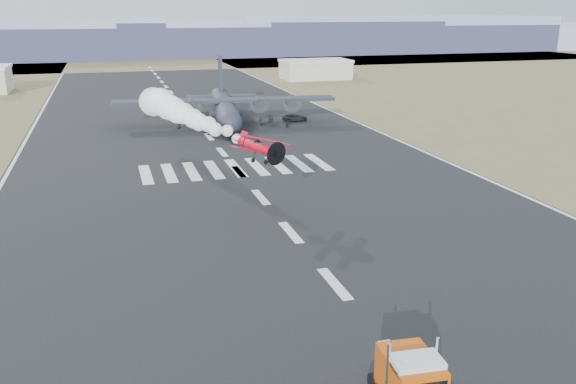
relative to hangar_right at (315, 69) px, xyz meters
name	(u,v)px	position (x,y,z in m)	size (l,w,h in m)	color
ground	(404,365)	(-46.00, -150.00, -3.01)	(500.00, 500.00, 0.00)	black
scrub_far	(145,62)	(-46.00, 80.00, -3.01)	(500.00, 80.00, 0.00)	brown
runway_markings	(222,152)	(-46.00, -90.00, -3.00)	(60.00, 260.00, 0.01)	silver
ridge_seg_d	(139,42)	(-46.00, 110.00, 3.49)	(150.00, 50.00, 13.00)	#898EAE
ridge_seg_e	(278,37)	(19.00, 110.00, 4.49)	(150.00, 50.00, 15.00)	#898EAE
ridge_seg_f	(401,34)	(84.00, 110.00, 5.49)	(150.00, 50.00, 17.00)	#898EAE
ridge_seg_g	(511,36)	(149.00, 110.00, 3.49)	(150.00, 50.00, 13.00)	#898EAE
hangar_right	(315,69)	(0.00, 0.00, 0.00)	(20.50, 12.50, 5.90)	#ACA999
aerobatic_biplane	(259,147)	(-47.42, -119.25, 4.15)	(6.70, 6.38, 3.59)	red
smoke_trail	(170,107)	(-53.59, -91.57, 4.40)	(9.52, 33.81, 4.34)	white
transport_aircraft	(225,107)	(-40.91, -65.94, 0.04)	(41.06, 33.70, 11.85)	#1F222F
support_vehicle	(295,117)	(-27.55, -67.71, -2.33)	(2.25, 4.88, 1.35)	black
crew_a	(269,119)	(-33.17, -69.79, -2.08)	(0.68, 0.56, 1.85)	black
crew_b	(205,127)	(-46.03, -73.90, -2.09)	(0.90, 0.55, 1.85)	black
crew_c	(272,122)	(-33.50, -72.72, -2.09)	(1.18, 0.55, 1.83)	black
crew_d	(208,130)	(-45.84, -76.46, -2.11)	(1.05, 0.54, 1.80)	black
crew_e	(178,123)	(-50.03, -69.12, -2.07)	(0.92, 0.56, 1.88)	black
crew_f	(215,128)	(-44.26, -74.19, -2.23)	(1.45, 0.47, 1.56)	black
crew_g	(261,122)	(-35.37, -71.68, -2.13)	(0.64, 0.53, 1.75)	black
crew_h	(287,123)	(-30.97, -73.99, -2.15)	(0.83, 0.51, 1.72)	black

